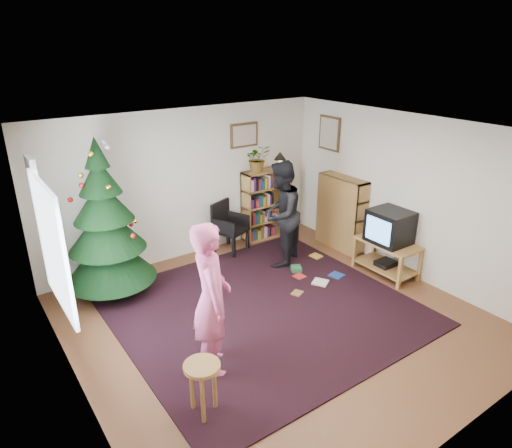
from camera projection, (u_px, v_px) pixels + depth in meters
floor at (276, 319)px, 6.10m from camera, size 5.00×5.00×0.00m
ceiling at (280, 132)px, 5.16m from camera, size 5.00×5.00×0.00m
wall_back at (186, 185)px, 7.53m from camera, size 5.00×0.02×2.50m
wall_front at (464, 332)px, 3.73m from camera, size 5.00×0.02×2.50m
wall_left at (68, 293)px, 4.30m from camera, size 0.02×5.00×2.50m
wall_right at (408, 197)px, 6.96m from camera, size 0.02×5.00×2.50m
rug at (263, 309)px, 6.33m from camera, size 3.80×3.60×0.02m
window_pane at (52, 247)px, 4.68m from camera, size 0.04×1.20×1.40m
curtain at (42, 225)px, 5.23m from camera, size 0.06×0.35×1.60m
picture_back at (244, 135)px, 7.86m from camera, size 0.55×0.03×0.42m
picture_right at (330, 133)px, 8.02m from camera, size 0.03×0.50×0.60m
christmas_tree at (106, 233)px, 6.39m from camera, size 1.28×1.28×2.32m
bookshelf_back at (266, 203)px, 8.45m from camera, size 0.95×0.30×1.30m
bookshelf_right at (341, 212)px, 8.01m from camera, size 0.30×0.95×1.30m
tv_stand at (387, 255)px, 7.19m from camera, size 0.54×0.97×0.55m
crt_tv at (390, 227)px, 7.01m from camera, size 0.55×0.59×0.51m
armchair at (228, 224)px, 7.99m from camera, size 0.63×0.65×0.89m
stool at (202, 376)px, 4.40m from camera, size 0.36×0.36×0.60m
person_standing at (211, 299)px, 4.90m from camera, size 0.62×0.75×1.77m
person_by_chair at (280, 214)px, 7.33m from camera, size 1.07×1.00×1.75m
potted_plant at (258, 158)px, 8.01m from camera, size 0.52×0.48×0.48m
table_lamp at (280, 157)px, 8.30m from camera, size 0.22×0.22×0.29m
floor_clutter at (311, 274)px, 7.19m from camera, size 1.26×0.96×0.08m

